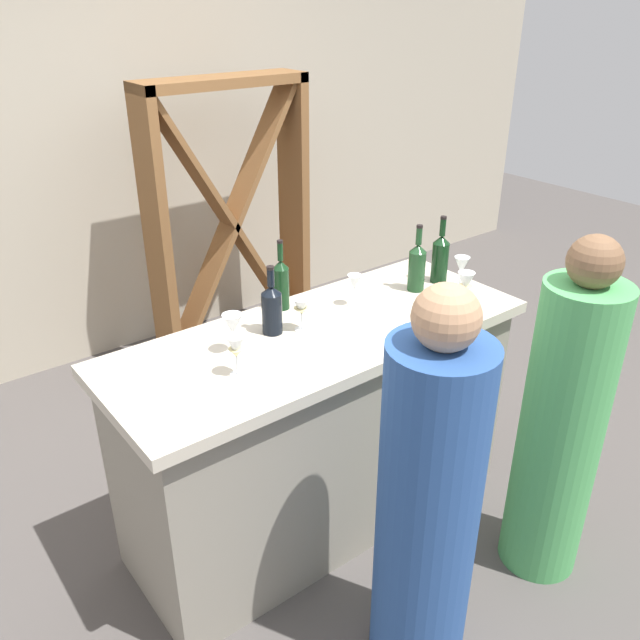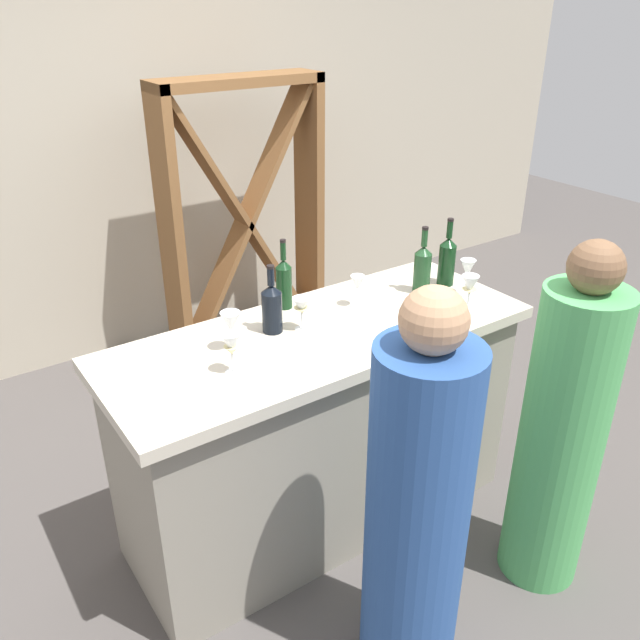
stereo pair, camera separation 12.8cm
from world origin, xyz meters
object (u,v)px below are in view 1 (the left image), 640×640
(wine_bottle_second_right_dark_green, at_px, (440,257))
(wine_glass_near_center, at_px, (236,349))
(wine_glass_far_center, at_px, (233,326))
(wine_glass_far_left, at_px, (302,308))
(wine_glass_near_right, at_px, (461,267))
(wine_bottle_leftmost_near_black, at_px, (272,308))
(person_center_guest, at_px, (561,427))
(wine_bottle_second_left_dark_green, at_px, (281,283))
(wine_bottle_center_olive_green, at_px, (417,266))
(person_left_guest, at_px, (428,506))
(wine_rack, at_px, (230,224))
(wine_glass_far_right, at_px, (354,284))
(wine_glass_near_left, at_px, (466,283))

(wine_bottle_second_right_dark_green, bearing_deg, wine_glass_near_center, -173.14)
(wine_glass_near_center, xyz_separation_m, wine_glass_far_center, (0.08, 0.15, 0.01))
(wine_glass_far_left, distance_m, wine_glass_far_center, 0.32)
(wine_glass_near_right, bearing_deg, wine_bottle_leftmost_near_black, 168.30)
(wine_glass_near_right, distance_m, person_center_guest, 0.84)
(person_center_guest, bearing_deg, wine_bottle_second_left_dark_green, 26.56)
(wine_glass_near_center, bearing_deg, wine_bottle_leftmost_near_black, 34.59)
(wine_bottle_center_olive_green, xyz_separation_m, person_left_guest, (-0.75, -0.83, -0.41))
(wine_glass_far_left, height_order, wine_glass_far_center, wine_glass_far_center)
(wine_glass_near_center, bearing_deg, wine_rack, 60.16)
(wine_rack, height_order, person_left_guest, wine_rack)
(wine_glass_near_right, bearing_deg, wine_glass_far_right, 159.61)
(wine_glass_far_center, bearing_deg, person_left_guest, -75.11)
(wine_glass_far_right, height_order, person_left_guest, person_left_guest)
(wine_glass_near_center, bearing_deg, person_center_guest, -33.93)
(wine_bottle_second_left_dark_green, xyz_separation_m, wine_glass_far_left, (-0.05, -0.22, -0.02))
(wine_bottle_center_olive_green, relative_size, wine_bottle_second_right_dark_green, 0.97)
(wine_bottle_second_right_dark_green, distance_m, wine_glass_far_left, 0.82)
(wine_bottle_leftmost_near_black, height_order, person_left_guest, person_left_guest)
(wine_glass_far_right, xyz_separation_m, person_left_guest, (-0.41, -0.88, -0.40))
(wine_bottle_leftmost_near_black, height_order, wine_glass_far_center, wine_bottle_leftmost_near_black)
(wine_bottle_leftmost_near_black, relative_size, wine_bottle_second_right_dark_green, 0.90)
(wine_glass_near_left, bearing_deg, wine_bottle_second_left_dark_green, 142.76)
(wine_glass_near_left, xyz_separation_m, person_center_guest, (-0.04, -0.58, -0.41))
(wine_glass_far_center, height_order, person_left_guest, person_left_guest)
(wine_rack, distance_m, wine_glass_far_left, 1.72)
(wine_rack, bearing_deg, wine_bottle_center_olive_green, -88.05)
(wine_glass_near_right, relative_size, wine_glass_far_right, 1.15)
(wine_bottle_second_right_dark_green, distance_m, wine_glass_near_center, 1.22)
(wine_glass_far_center, distance_m, person_center_guest, 1.35)
(wine_rack, xyz_separation_m, wine_glass_near_left, (0.09, -1.86, 0.21))
(wine_bottle_second_right_dark_green, height_order, person_center_guest, person_center_guest)
(wine_glass_far_center, bearing_deg, wine_rack, 59.91)
(wine_bottle_center_olive_green, bearing_deg, person_left_guest, -132.04)
(wine_bottle_second_left_dark_green, distance_m, wine_glass_near_right, 0.84)
(wine_glass_near_right, height_order, wine_glass_far_right, wine_glass_near_right)
(wine_bottle_center_olive_green, height_order, wine_glass_near_left, wine_bottle_center_olive_green)
(wine_rack, height_order, wine_bottle_leftmost_near_black, wine_rack)
(wine_bottle_leftmost_near_black, bearing_deg, wine_bottle_second_right_dark_green, -3.26)
(wine_glass_near_left, xyz_separation_m, wine_glass_far_right, (-0.37, 0.31, -0.01))
(wine_bottle_center_olive_green, bearing_deg, wine_glass_far_right, 172.07)
(wine_bottle_second_right_dark_green, xyz_separation_m, wine_glass_near_left, (-0.13, -0.27, -0.01))
(wine_bottle_second_left_dark_green, distance_m, wine_bottle_second_right_dark_green, 0.79)
(wine_bottle_center_olive_green, bearing_deg, wine_rack, 91.95)
(wine_glass_far_center, height_order, person_center_guest, person_center_guest)
(wine_bottle_second_left_dark_green, height_order, wine_glass_near_right, wine_bottle_second_left_dark_green)
(wine_bottle_leftmost_near_black, relative_size, person_left_guest, 0.19)
(wine_rack, bearing_deg, wine_bottle_second_right_dark_green, -82.43)
(wine_glass_near_right, xyz_separation_m, wine_glass_far_left, (-0.81, 0.13, -0.02))
(wine_bottle_second_right_dark_green, relative_size, wine_glass_near_right, 1.93)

